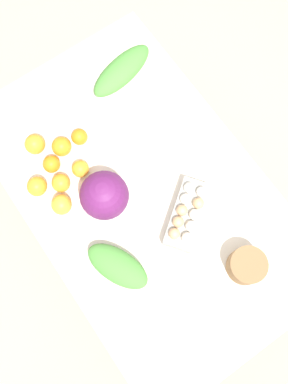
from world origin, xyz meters
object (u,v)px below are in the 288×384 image
Objects in this scene: greens_bunch_dandelion at (122,70)px; orange_4 at (80,169)px; cabbage_purple at (104,195)px; orange_6 at (52,164)px; orange_0 at (35,144)px; paper_bag at (247,266)px; egg_carton at (188,214)px; orange_1 at (62,205)px; greens_bunch_kale at (118,266)px; orange_7 at (79,137)px; orange_3 at (62,147)px; orange_5 at (37,186)px; orange_2 at (61,183)px.

orange_4 is (0.27, -0.38, -0.01)m from greens_bunch_dandelion.
cabbage_purple is 2.71× the size of orange_4.
cabbage_purple is at bearing -40.45° from greens_bunch_dandelion.
cabbage_purple is 0.27m from orange_6.
paper_bag is at bearing 24.61° from orange_0.
greens_bunch_dandelion is (-0.66, 0.14, -0.00)m from egg_carton.
paper_bag reaches higher than orange_1.
orange_7 is at bearing 162.69° from greens_bunch_kale.
orange_3 is at bearing -91.91° from orange_7.
greens_bunch_dandelion is 0.61m from orange_5.
orange_3 is at bearing 171.30° from greens_bunch_kale.
paper_bag reaches higher than orange_2.
orange_0 reaches higher than orange_1.
paper_bag reaches higher than orange_4.
orange_2 is at bearing -85.92° from orange_4.
orange_4 is 0.18m from orange_5.
paper_bag is (0.52, 0.29, -0.05)m from cabbage_purple.
greens_bunch_dandelion is at bearing 120.05° from orange_2.
greens_bunch_dandelion is (-0.68, 0.47, 0.00)m from greens_bunch_kale.
greens_bunch_dandelion is 0.47m from orange_4.
egg_carton reaches higher than orange_1.
greens_bunch_kale is at bearing -124.75° from paper_bag.
orange_1 and orange_3 have the same top height.
greens_bunch_kale is at bearing -0.92° from orange_6.
orange_1 is 1.18× the size of orange_7.
orange_6 is at bearing -68.20° from greens_bunch_dandelion.
paper_bag is 0.74m from orange_1.
orange_4 is (-0.16, -0.01, -0.06)m from cabbage_purple.
orange_1 is at bearing -171.64° from greens_bunch_kale.
egg_carton is 3.67× the size of orange_5.
greens_bunch_kale is 0.42m from orange_4.
orange_6 is (-0.05, 0.10, -0.00)m from orange_5.
paper_bag is 1.75× the size of orange_1.
paper_bag is 0.95m from greens_bunch_dandelion.
orange_1 is at bearing -55.91° from greens_bunch_dandelion.
orange_6 is (-0.25, -0.10, -0.06)m from cabbage_purple.
orange_2 is at bearing -179.62° from greens_bunch_kale.
orange_6 is at bearing -76.85° from orange_7.
orange_5 is 0.27m from orange_7.
orange_1 reaches higher than orange_7.
orange_7 is at bearing 88.09° from orange_3.
paper_bag reaches higher than orange_3.
egg_carton is at bearing -167.44° from paper_bag.
orange_6 is 1.05× the size of orange_7.
greens_bunch_dandelion is 0.42m from orange_3.
paper_bag is 0.83m from orange_7.
egg_carton reaches higher than greens_bunch_kale.
orange_3 is at bearing -69.47° from greens_bunch_dandelion.
greens_bunch_dandelion is 0.55m from orange_2.
paper_bag is 1.98× the size of orange_6.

